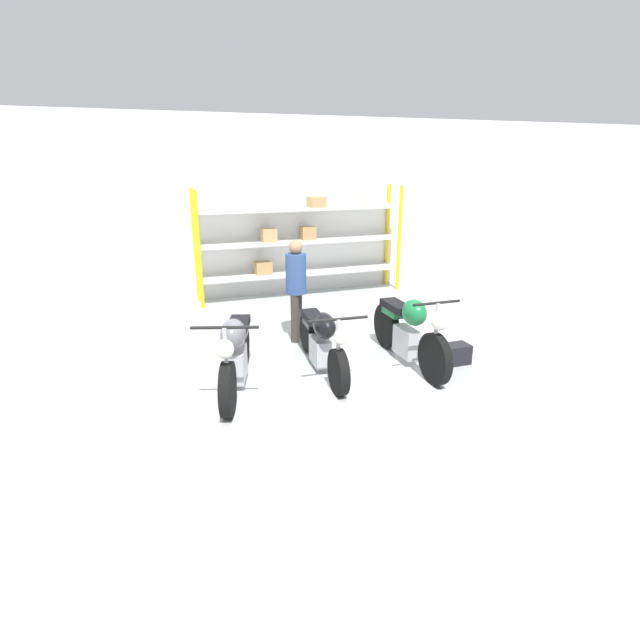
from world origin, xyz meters
The scene contains 8 objects.
ground_plane centered at (0.00, 0.00, 0.00)m, with size 30.00×30.00×0.00m, color #B2B7B7.
back_wall centered at (0.00, 4.62, 1.80)m, with size 30.00×0.08×3.60m.
shelving_rack centered at (0.94, 4.25, 1.19)m, with size 4.33×0.63×2.23m.
motorcycle_grey centered at (-1.19, 0.22, 0.47)m, with size 0.96×2.08×1.04m.
motorcycle_black centered at (0.00, 0.34, 0.43)m, with size 0.74×2.09×0.96m.
motorcycle_green centered at (1.22, 0.13, 0.50)m, with size 0.65×2.08×1.08m.
person_browsing centered at (0.04, 1.60, 0.94)m, with size 0.44×0.44×1.60m.
toolbox centered at (1.83, -0.08, 0.14)m, with size 0.44×0.26×0.28m.
Camera 1 is at (-2.16, -5.58, 2.75)m, focal length 28.00 mm.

